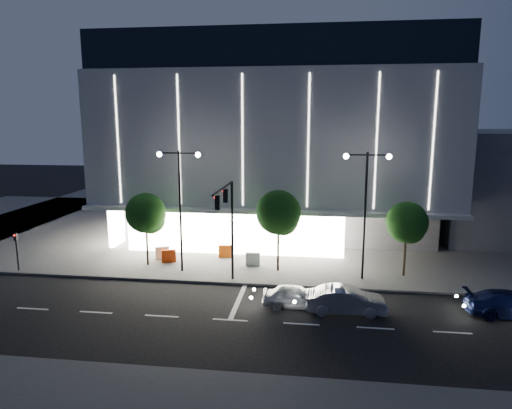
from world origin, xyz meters
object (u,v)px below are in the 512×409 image
object	(u,v)px
street_lamp_east	(366,197)
car_third	(511,304)
barrier_b	(162,253)
car_lead	(295,296)
barrier_c	(225,251)
barrier_d	(253,259)
car_second	(346,300)
ped_signal_far	(17,248)
traffic_mast	(228,215)
street_lamp_west	(180,193)
tree_left	(146,215)
barrier_a	(169,256)
tree_right	(407,225)
tree_mid	(279,215)

from	to	relation	value
street_lamp_east	car_third	distance (m)	10.65
street_lamp_east	barrier_b	bearing A→B (deg)	170.35
car_lead	barrier_c	xyz separation A→B (m)	(-6.04, 8.90, -0.03)
barrier_b	barrier_d	world-z (taller)	same
car_second	barrier_c	world-z (taller)	car_second
ped_signal_far	car_lead	distance (m)	20.93
traffic_mast	barrier_d	world-z (taller)	traffic_mast
traffic_mast	street_lamp_west	bearing A→B (deg)	146.35
tree_left	barrier_b	size ratio (longest dim) A/B	5.20
tree_left	barrier_a	xyz separation A→B (m)	(1.38, 0.81, -3.38)
tree_right	barrier_c	bearing A→B (deg)	168.84
car_second	car_lead	bearing A→B (deg)	79.34
barrier_c	traffic_mast	bearing A→B (deg)	-85.70
tree_right	barrier_d	bearing A→B (deg)	175.28
tree_left	barrier_b	world-z (taller)	tree_left
tree_right	car_lead	distance (m)	10.24
ped_signal_far	traffic_mast	bearing A→B (deg)	-4.15
street_lamp_east	car_lead	world-z (taller)	street_lamp_east
barrier_a	ped_signal_far	bearing A→B (deg)	177.72
tree_mid	car_lead	xyz separation A→B (m)	(1.54, -6.24, -3.66)
tree_left	barrier_d	distance (m)	8.71
barrier_a	barrier_d	size ratio (longest dim) A/B	1.00
ped_signal_far	car_lead	size ratio (longest dim) A/B	0.76
tree_mid	barrier_b	xyz separation A→B (m)	(-9.42, 1.60, -3.68)
street_lamp_east	barrier_a	world-z (taller)	street_lamp_east
tree_mid	barrier_c	distance (m)	6.40
street_lamp_west	car_third	xyz separation A→B (m)	(20.86, -4.93, -5.23)
tree_mid	tree_right	distance (m)	9.01
ped_signal_far	tree_mid	size ratio (longest dim) A/B	0.49
tree_left	car_lead	size ratio (longest dim) A/B	1.44
car_lead	barrier_c	bearing A→B (deg)	32.14
car_third	traffic_mast	bearing A→B (deg)	82.15
ped_signal_far	tree_left	bearing A→B (deg)	15.61
car_lead	barrier_d	bearing A→B (deg)	24.47
tree_mid	tree_left	bearing A→B (deg)	-180.00
street_lamp_west	tree_mid	distance (m)	7.28
tree_right	car_second	world-z (taller)	tree_right
street_lamp_west	car_third	size ratio (longest dim) A/B	1.80
street_lamp_east	barrier_b	size ratio (longest dim) A/B	8.18
barrier_a	car_second	bearing A→B (deg)	-49.79
traffic_mast	ped_signal_far	world-z (taller)	traffic_mast
traffic_mast	barrier_a	size ratio (longest dim) A/B	6.43
barrier_a	tree_right	bearing A→B (deg)	-22.65
traffic_mast	street_lamp_east	xyz separation A→B (m)	(9.00, 2.66, 0.93)
ped_signal_far	barrier_b	xyz separation A→B (m)	(9.61, 4.12, -1.24)
street_lamp_east	car_second	distance (m)	7.83
tree_mid	barrier_d	xyz separation A→B (m)	(-2.03, 0.91, -3.68)
ped_signal_far	tree_mid	xyz separation A→B (m)	(19.03, 2.52, 2.45)
car_second	barrier_c	size ratio (longest dim) A/B	4.23
traffic_mast	street_lamp_east	world-z (taller)	street_lamp_east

